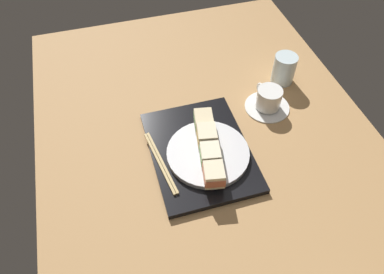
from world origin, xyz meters
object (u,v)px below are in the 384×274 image
at_px(sandwich_inner_near, 207,137).
at_px(drinking_glass, 284,69).
at_px(sandwich_farmost, 214,174).
at_px(coffee_cup, 268,100).
at_px(sandwich_nearmost, 204,121).
at_px(chopsticks_pair, 161,162).
at_px(sandwich_plate, 208,153).
at_px(sandwich_inner_far, 210,155).

bearing_deg(sandwich_inner_near, drinking_glass, 122.55).
xyz_separation_m(sandwich_farmost, coffee_cup, (-0.24, 0.26, -0.03)).
bearing_deg(coffee_cup, sandwich_nearmost, -77.57).
height_order(sandwich_nearmost, sandwich_inner_near, sandwich_inner_near).
relative_size(chopsticks_pair, drinking_glass, 2.24).
xyz_separation_m(sandwich_inner_near, coffee_cup, (-0.11, 0.24, -0.03)).
distance_m(sandwich_plate, drinking_glass, 0.43).
bearing_deg(sandwich_farmost, sandwich_inner_near, 170.69).
relative_size(sandwich_plate, drinking_glass, 2.31).
height_order(sandwich_plate, sandwich_nearmost, sandwich_nearmost).
relative_size(sandwich_inner_far, coffee_cup, 0.49).
xyz_separation_m(sandwich_nearmost, coffee_cup, (-0.05, 0.23, -0.03)).
bearing_deg(sandwich_plate, chopsticks_pair, -94.12).
xyz_separation_m(sandwich_plate, sandwich_farmost, (0.09, -0.02, 0.03)).
xyz_separation_m(sandwich_inner_near, sandwich_farmost, (0.12, -0.02, -0.00)).
height_order(sandwich_inner_far, coffee_cup, sandwich_inner_far).
xyz_separation_m(chopsticks_pair, drinking_glass, (-0.24, 0.48, 0.03)).
xyz_separation_m(sandwich_plate, chopsticks_pair, (-0.01, -0.13, -0.00)).
bearing_deg(sandwich_farmost, sandwich_plate, 170.69).
relative_size(sandwich_nearmost, drinking_glass, 0.69).
relative_size(sandwich_farmost, coffee_cup, 0.51).
bearing_deg(sandwich_nearmost, sandwich_inner_far, -9.31).
distance_m(chopsticks_pair, drinking_glass, 0.54).
distance_m(sandwich_plate, coffee_cup, 0.28).
bearing_deg(sandwich_inner_far, drinking_glass, 128.53).
distance_m(sandwich_nearmost, sandwich_inner_far, 0.13).
bearing_deg(sandwich_inner_near, chopsticks_pair, -81.37).
distance_m(sandwich_farmost, chopsticks_pair, 0.16).
xyz_separation_m(chopsticks_pair, coffee_cup, (-0.13, 0.38, 0.01)).
bearing_deg(sandwich_nearmost, chopsticks_pair, -61.02).
height_order(sandwich_nearmost, chopsticks_pair, sandwich_nearmost).
height_order(sandwich_inner_far, chopsticks_pair, sandwich_inner_far).
distance_m(coffee_cup, drinking_glass, 0.15).
bearing_deg(sandwich_farmost, sandwich_inner_far, 170.69).
bearing_deg(sandwich_plate, sandwich_inner_near, 170.69).
distance_m(sandwich_farmost, coffee_cup, 0.35).
height_order(sandwich_farmost, drinking_glass, drinking_glass).
relative_size(sandwich_inner_far, sandwich_farmost, 0.94).
xyz_separation_m(sandwich_inner_far, coffee_cup, (-0.17, 0.25, -0.03)).
height_order(chopsticks_pair, drinking_glass, drinking_glass).
relative_size(sandwich_farmost, chopsticks_pair, 0.33).
bearing_deg(chopsticks_pair, coffee_cup, 109.39).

